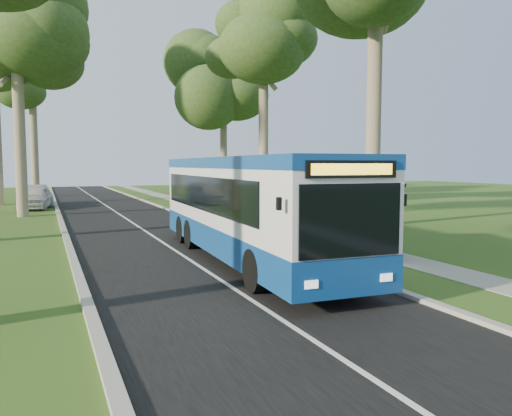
% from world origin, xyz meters
% --- Properties ---
extents(ground, '(120.00, 120.00, 0.00)m').
position_xyz_m(ground, '(0.00, 0.00, 0.00)').
color(ground, '#34531A').
rests_on(ground, ground).
extents(road, '(7.00, 100.00, 0.02)m').
position_xyz_m(road, '(-3.50, 10.00, 0.01)').
color(road, black).
rests_on(road, ground).
extents(kerb_east, '(0.25, 100.00, 0.12)m').
position_xyz_m(kerb_east, '(0.00, 10.00, 0.06)').
color(kerb_east, '#9E9B93').
rests_on(kerb_east, ground).
extents(kerb_west, '(0.25, 100.00, 0.12)m').
position_xyz_m(kerb_west, '(-7.00, 10.00, 0.06)').
color(kerb_west, '#9E9B93').
rests_on(kerb_west, ground).
extents(centre_line, '(0.12, 100.00, 0.00)m').
position_xyz_m(centre_line, '(-3.50, 10.00, 0.02)').
color(centre_line, white).
rests_on(centre_line, road).
extents(footpath, '(1.50, 100.00, 0.02)m').
position_xyz_m(footpath, '(3.00, 10.00, 0.01)').
color(footpath, gray).
rests_on(footpath, ground).
extents(bus, '(3.17, 12.68, 3.33)m').
position_xyz_m(bus, '(-1.79, -0.10, 1.73)').
color(bus, silver).
rests_on(bus, ground).
extents(bus_stop_sign, '(0.10, 0.39, 2.76)m').
position_xyz_m(bus_stop_sign, '(0.34, -3.91, 1.71)').
color(bus_stop_sign, gray).
rests_on(bus_stop_sign, ground).
extents(bus_shelter, '(2.46, 3.29, 2.52)m').
position_xyz_m(bus_shelter, '(2.57, -1.08, 1.77)').
color(bus_shelter, black).
rests_on(bus_shelter, ground).
extents(litter_bin, '(0.59, 0.59, 1.03)m').
position_xyz_m(litter_bin, '(1.76, -0.12, 0.52)').
color(litter_bin, black).
rests_on(litter_bin, ground).
extents(car_white, '(2.65, 4.96, 1.61)m').
position_xyz_m(car_white, '(-8.34, 23.25, 0.80)').
color(car_white, silver).
rests_on(car_white, ground).
extents(car_silver, '(2.02, 4.93, 1.59)m').
position_xyz_m(car_silver, '(-8.40, 25.87, 0.79)').
color(car_silver, '#A1A3A8').
rests_on(car_silver, ground).
extents(tree_west_c, '(5.20, 5.20, 14.31)m').
position_xyz_m(tree_west_c, '(-9.00, 18.00, 10.61)').
color(tree_west_c, '#7A6B56').
rests_on(tree_west_c, ground).
extents(tree_west_e, '(5.20, 5.20, 16.55)m').
position_xyz_m(tree_west_e, '(-8.50, 38.00, 12.24)').
color(tree_west_e, '#7A6B56').
rests_on(tree_west_e, ground).
extents(tree_east_c, '(5.20, 5.20, 15.98)m').
position_xyz_m(tree_east_c, '(6.80, 18.00, 11.83)').
color(tree_east_c, '#7A6B56').
rests_on(tree_east_c, ground).
extents(tree_east_d, '(5.20, 5.20, 14.31)m').
position_xyz_m(tree_east_d, '(8.00, 30.00, 10.61)').
color(tree_east_d, '#7A6B56').
rests_on(tree_east_d, ground).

